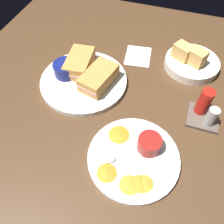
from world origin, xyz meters
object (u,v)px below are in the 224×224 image
object	(u,v)px
ramekin_light_gravy	(149,144)
bread_basket_rear	(191,62)
spoon_by_dark_ramekin	(84,73)
condiment_caddy	(205,110)
plate_sandwich_main	(84,81)
ramekin_dark_sauce	(65,69)
sandwich_half_near	(99,77)
plate_chips_companion	(133,158)
sandwich_half_far	(80,63)
spoon_by_gravy_ramekin	(114,158)

from	to	relation	value
ramekin_light_gravy	bread_basket_rear	world-z (taller)	bread_basket_rear
spoon_by_dark_ramekin	condiment_caddy	bearing A→B (deg)	83.74
plate_sandwich_main	ramekin_dark_sauce	bearing A→B (deg)	-94.87
sandwich_half_near	ramekin_dark_sauce	xyz separation A→B (cm)	(-0.15, -11.77, -0.05)
sandwich_half_near	plate_chips_companion	size ratio (longest dim) A/B	0.61
ramekin_dark_sauce	sandwich_half_far	bearing A→B (deg)	139.61
ramekin_light_gravy	bread_basket_rear	bearing A→B (deg)	169.73
sandwich_half_far	ramekin_dark_sauce	bearing A→B (deg)	-40.39
spoon_by_dark_ramekin	ramekin_light_gravy	distance (cm)	33.37
plate_sandwich_main	bread_basket_rear	size ratio (longest dim) A/B	1.54
plate_chips_companion	ramekin_light_gravy	distance (cm)	5.59
spoon_by_gravy_ramekin	condiment_caddy	distance (cm)	29.67
sandwich_half_near	bread_basket_rear	xyz separation A→B (cm)	(-18.49, 27.03, -1.67)
ramekin_light_gravy	spoon_by_gravy_ramekin	world-z (taller)	ramekin_light_gravy
plate_sandwich_main	sandwich_half_near	size ratio (longest dim) A/B	1.96
plate_chips_companion	bread_basket_rear	bearing A→B (deg)	166.55
sandwich_half_near	bread_basket_rear	world-z (taller)	bread_basket_rear
condiment_caddy	plate_chips_companion	bearing A→B (deg)	-39.06
ramekin_light_gravy	bread_basket_rear	xyz separation A→B (cm)	(-36.68, 6.65, -1.56)
plate_chips_companion	ramekin_light_gravy	xyz separation A→B (cm)	(-3.57, 2.98, 3.10)
spoon_by_dark_ramekin	ramekin_light_gravy	bearing A→B (deg)	52.81
plate_sandwich_main	sandwich_half_far	distance (cm)	6.28
plate_sandwich_main	spoon_by_gravy_ramekin	size ratio (longest dim) A/B	3.00
sandwich_half_far	condiment_caddy	world-z (taller)	condiment_caddy
sandwich_half_near	sandwich_half_far	bearing A→B (deg)	-115.87
plate_sandwich_main	sandwich_half_near	world-z (taller)	sandwich_half_near
plate_sandwich_main	sandwich_half_near	bearing A→B (deg)	94.13
plate_sandwich_main	sandwich_half_far	bearing A→B (deg)	-145.87
plate_chips_companion	condiment_caddy	size ratio (longest dim) A/B	2.51
plate_chips_companion	ramekin_dark_sauce	bearing A→B (deg)	-126.91
plate_sandwich_main	ramekin_dark_sauce	world-z (taller)	ramekin_dark_sauce
sandwich_half_near	ramekin_dark_sauce	world-z (taller)	sandwich_half_near
spoon_by_gravy_ramekin	bread_basket_rear	size ratio (longest dim) A/B	0.51
plate_sandwich_main	ramekin_light_gravy	world-z (taller)	ramekin_light_gravy
sandwich_half_far	condiment_caddy	xyz separation A→B (cm)	(6.44, 41.58, -0.59)
spoon_by_dark_ramekin	bread_basket_rear	bearing A→B (deg)	116.49
plate_sandwich_main	plate_chips_companion	bearing A→B (deg)	46.85
sandwich_half_near	plate_chips_companion	bearing A→B (deg)	38.65
spoon_by_dark_ramekin	ramekin_light_gravy	world-z (taller)	ramekin_light_gravy
sandwich_half_far	ramekin_dark_sauce	size ratio (longest dim) A/B	1.82
sandwich_half_far	condiment_caddy	distance (cm)	42.08
sandwich_half_far	plate_chips_companion	world-z (taller)	sandwich_half_far
sandwich_half_far	spoon_by_dark_ramekin	xyz separation A→B (cm)	(2.13, 2.27, -2.04)
ramekin_dark_sauce	ramekin_light_gravy	distance (cm)	37.02
sandwich_half_near	bread_basket_rear	distance (cm)	32.79
sandwich_half_far	spoon_by_gravy_ramekin	distance (cm)	35.34
plate_chips_companion	condiment_caddy	distance (cm)	25.13
condiment_caddy	spoon_by_dark_ramekin	bearing A→B (deg)	-96.26
bread_basket_rear	condiment_caddy	distance (cm)	21.75
spoon_by_dark_ramekin	bread_basket_rear	size ratio (longest dim) A/B	0.53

